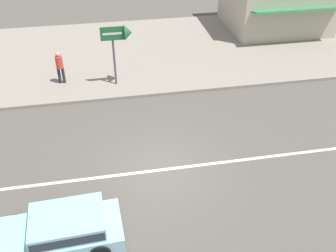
{
  "coord_description": "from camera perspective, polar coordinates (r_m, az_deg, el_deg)",
  "views": [
    {
      "loc": [
        -1.61,
        -10.62,
        9.4
      ],
      "look_at": [
        0.65,
        1.56,
        0.8
      ],
      "focal_mm": 42.0,
      "sensor_mm": 36.0,
      "label": 1
    }
  ],
  "objects": [
    {
      "name": "lane_centre_stripe",
      "position": [
        14.27,
        -1.43,
        -6.43
      ],
      "size": [
        50.4,
        0.14,
        0.01
      ],
      "primitive_type": "cube",
      "color": "silver",
      "rests_on": "ground"
    },
    {
      "name": "pedestrian_mid_kerb",
      "position": [
        19.68,
        -15.45,
        8.5
      ],
      "size": [
        0.34,
        0.34,
        1.62
      ],
      "color": "#232838",
      "rests_on": "kerb_strip"
    },
    {
      "name": "arrow_signboard",
      "position": [
        18.44,
        -6.4,
        12.91
      ],
      "size": [
        1.45,
        0.7,
        2.93
      ],
      "color": "#4C4C51",
      "rests_on": "kerb_strip"
    },
    {
      "name": "kerb_strip",
      "position": [
        22.87,
        -5.66,
        10.54
      ],
      "size": [
        68.0,
        10.0,
        0.15
      ],
      "primitive_type": "cube",
      "color": "gray",
      "rests_on": "ground"
    },
    {
      "name": "hatchback_pale_blue_1",
      "position": [
        11.97,
        -15.42,
        -14.35
      ],
      "size": [
        3.96,
        1.93,
        1.1
      ],
      "color": "#93C6D6",
      "rests_on": "ground"
    },
    {
      "name": "ground_plane",
      "position": [
        14.27,
        -1.43,
        -6.44
      ],
      "size": [
        160.0,
        160.0,
        0.0
      ],
      "primitive_type": "plane",
      "color": "#544F47"
    }
  ]
}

